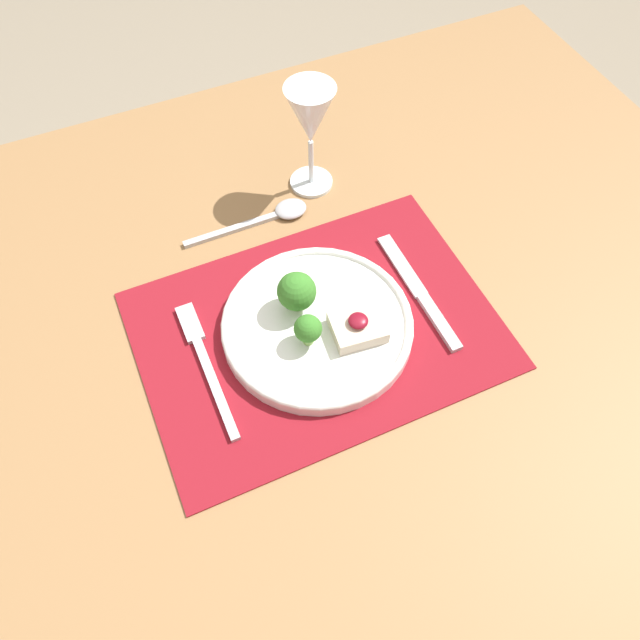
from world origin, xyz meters
TOP-DOWN VIEW (x-y plane):
  - ground_plane at (0.00, 0.00)m, footprint 8.00×8.00m
  - dining_table at (0.00, 0.00)m, footprint 1.40×1.10m
  - placemat at (0.00, 0.00)m, footprint 0.47×0.34m
  - dinner_plate at (0.00, 0.00)m, footprint 0.25×0.25m
  - fork at (-0.15, 0.02)m, footprint 0.02×0.21m
  - knife at (0.15, -0.01)m, footprint 0.02×0.21m
  - spoon at (0.02, 0.21)m, footprint 0.19×0.04m
  - wine_glass_near at (0.10, 0.26)m, footprint 0.07×0.07m

SIDE VIEW (x-z plane):
  - ground_plane at x=0.00m, z-range 0.00..0.00m
  - dining_table at x=0.00m, z-range 0.29..1.05m
  - placemat at x=0.00m, z-range 0.76..0.76m
  - spoon at x=0.02m, z-range 0.76..0.77m
  - fork at x=-0.15m, z-range 0.76..0.77m
  - knife at x=0.15m, z-range 0.76..0.77m
  - dinner_plate at x=0.00m, z-range 0.74..0.82m
  - wine_glass_near at x=0.10m, z-range 0.79..0.97m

